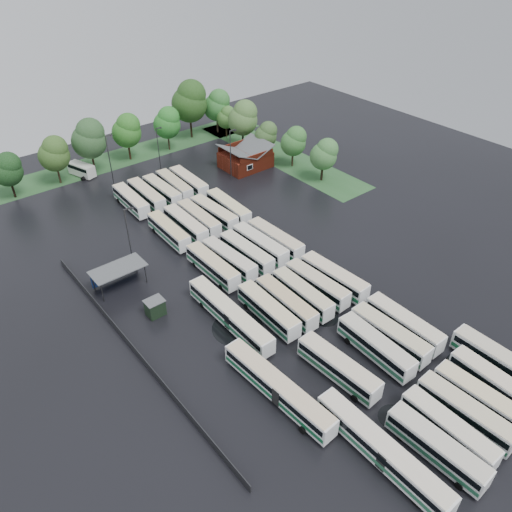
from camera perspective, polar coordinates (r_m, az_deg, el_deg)
ground at (r=73.42m, az=4.73°, el=-6.42°), size 160.00×160.00×0.00m
brick_building at (r=112.92m, az=-1.20°, el=11.01°), size 10.07×8.60×5.39m
wash_shed at (r=78.98m, az=-15.60°, el=-1.55°), size 8.20×4.20×3.58m
utility_hut at (r=73.42m, az=-11.46°, el=-5.78°), size 2.70×2.20×2.62m
grass_strip_north at (r=121.28m, az=-16.20°, el=10.43°), size 80.00×10.00×0.01m
grass_strip_east at (r=119.55m, az=2.66°, el=11.46°), size 10.00×50.00×0.01m
west_fence at (r=69.12m, az=-13.84°, el=-10.23°), size 0.10×50.00×1.20m
bus_r0c0 at (r=59.85m, az=19.96°, el=-19.86°), size 2.80×11.54×3.19m
bus_r0c1 at (r=61.73m, az=21.13°, el=-17.95°), size 2.55×11.31×3.14m
bus_r0c2 at (r=63.82m, az=22.83°, el=-16.13°), size 2.87×11.60×3.20m
bus_r0c3 at (r=65.83m, az=24.30°, el=-14.66°), size 2.84×11.39×3.15m
bus_r0c4 at (r=68.13m, az=25.65°, el=-13.03°), size 2.73×11.40×3.16m
bus_r1c0 at (r=64.19m, az=9.41°, el=-12.46°), size 3.07×11.84×3.27m
bus_r1c2 at (r=67.66m, az=13.52°, el=-10.00°), size 2.98×11.70×3.23m
bus_r1c3 at (r=69.65m, az=15.05°, el=-8.66°), size 2.69×11.73×3.25m
bus_r1c4 at (r=71.74m, az=16.57°, el=-7.43°), size 2.60×11.67×3.24m
bus_r2c0 at (r=70.91m, az=1.41°, el=-6.19°), size 2.83×11.62×3.21m
bus_r2c1 at (r=72.27m, az=3.46°, el=-5.32°), size 2.77×11.47×3.17m
bus_r2c2 at (r=73.95m, az=5.33°, el=-4.33°), size 2.71×11.33×3.14m
bus_r2c3 at (r=75.88m, az=6.98°, el=-3.22°), size 2.81×11.49×3.18m
bus_r2c4 at (r=77.48m, az=8.90°, el=-2.41°), size 3.09×11.97×3.30m
bus_r3c0 at (r=79.18m, az=-4.97°, el=-1.15°), size 2.52×11.62×3.23m
bus_r3c1 at (r=80.52m, az=-3.10°, el=-0.37°), size 2.98×11.51×3.17m
bus_r3c2 at (r=81.93m, az=-1.10°, el=0.41°), size 2.69×11.51×3.19m
bus_r3c3 at (r=83.72m, az=0.46°, el=1.32°), size 2.84×11.86×3.28m
bus_r3c4 at (r=85.07m, az=2.20°, el=1.92°), size 2.85×11.91×3.30m
bus_r4c0 at (r=88.66m, az=-9.93°, el=2.83°), size 2.71×11.34×3.14m
bus_r4c1 at (r=89.97m, az=-8.04°, el=3.60°), size 2.72×11.65×3.23m
bus_r4c2 at (r=91.44m, az=-6.56°, el=4.28°), size 2.68×11.47×3.18m
bus_r4c3 at (r=92.75m, az=-4.83°, el=4.91°), size 2.89×11.65×3.22m
bus_r4c4 at (r=94.33m, az=-3.18°, el=5.57°), size 2.99×11.80×3.26m
bus_r5c0 at (r=99.53m, az=-14.09°, el=6.18°), size 2.80×11.48×3.17m
bus_r5c1 at (r=100.70m, az=-12.40°, el=6.82°), size 2.75×11.65×3.23m
bus_r5c2 at (r=101.79m, az=-10.68°, el=7.36°), size 2.45×11.36×3.16m
bus_r5c3 at (r=103.36m, az=-9.31°, el=7.97°), size 2.96×11.44×3.16m
bus_r5c4 at (r=104.19m, az=-7.69°, el=8.39°), size 2.85×11.65×3.22m
artic_bus_west_a at (r=58.03m, az=14.18°, el=-20.74°), size 2.49×17.02×3.16m
artic_bus_west_b at (r=70.24m, az=-2.99°, el=-6.75°), size 2.54×17.09×3.17m
artic_bus_west_c at (r=61.42m, az=2.52°, el=-14.83°), size 3.23×17.04×3.14m
minibus at (r=115.43m, az=-19.30°, el=9.34°), size 4.12×6.69×2.75m
tree_north_0 at (r=109.74m, az=-26.50°, el=8.89°), size 5.82×5.82×9.64m
tree_north_1 at (r=111.74m, az=-22.05°, el=10.83°), size 6.31×6.31×10.45m
tree_north_2 at (r=113.81m, az=-18.50°, el=12.65°), size 7.33×7.33×12.15m
tree_north_3 at (r=118.22m, az=-14.52°, el=13.75°), size 6.53×6.53×10.82m
tree_north_4 at (r=121.54m, az=-10.08°, el=14.81°), size 6.31×6.31×10.45m
tree_north_5 at (r=127.07m, az=-7.55°, el=17.17°), size 8.65×8.65×14.33m
tree_north_6 at (r=130.31m, az=-4.42°, el=16.84°), size 6.65×6.65×11.02m
tree_east_0 at (r=106.27m, az=7.85°, el=11.48°), size 5.67×5.64×9.35m
tree_east_1 at (r=112.05m, az=4.39°, el=12.98°), size 5.57×5.57×9.23m
tree_east_2 at (r=116.54m, az=1.20°, el=13.73°), size 5.09×5.09×8.43m
tree_east_3 at (r=120.67m, az=-1.44°, el=15.54°), size 6.98×6.98×11.57m
tree_east_4 at (r=128.09m, az=-3.37°, el=15.56°), size 4.71×4.71×7.80m
lamp_post_ne at (r=105.50m, az=-2.87°, el=11.81°), size 1.69×0.33×10.99m
lamp_post_nw at (r=80.56m, az=-14.31°, el=2.40°), size 1.67×0.33×10.87m
lamp_post_back_w at (r=107.41m, az=-16.38°, el=10.80°), size 1.68×0.33×10.88m
lamp_post_back_e at (r=112.18m, az=-11.07°, el=12.24°), size 1.47×0.29×9.58m
puddle_0 at (r=63.05m, az=15.49°, el=-17.37°), size 3.75×3.75×0.01m
puddle_1 at (r=71.37m, az=22.16°, el=-11.22°), size 3.18×3.18×0.01m
puddle_2 at (r=70.79m, az=-2.10°, el=-8.25°), size 7.33×7.33×0.01m
puddle_3 at (r=73.07m, az=7.87°, el=-6.94°), size 4.02×4.02×0.01m
puddle_4 at (r=73.79m, az=23.90°, el=-9.93°), size 3.27×3.27×0.01m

